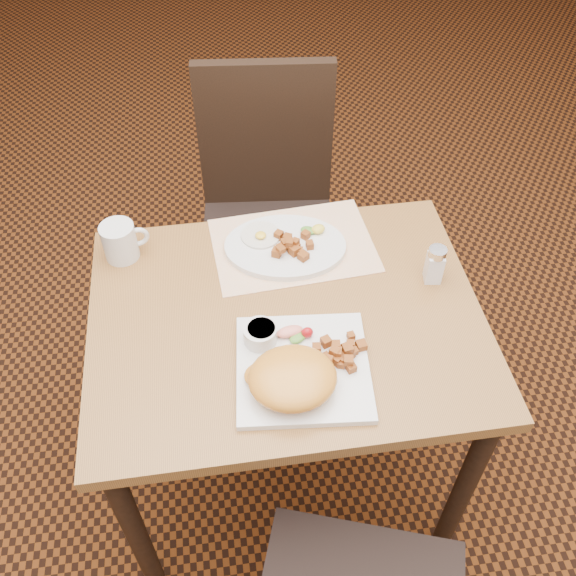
# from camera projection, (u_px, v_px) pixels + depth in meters

# --- Properties ---
(ground) EXTENTS (8.00, 8.00, 0.00)m
(ground) POSITION_uv_depth(u_px,v_px,m) (287.00, 469.00, 2.02)
(ground) COLOR black
(ground) RESTS_ON ground
(table) EXTENTS (0.90, 0.70, 0.75)m
(table) POSITION_uv_depth(u_px,v_px,m) (287.00, 345.00, 1.55)
(table) COLOR #96622E
(table) RESTS_ON ground
(chair_far) EXTENTS (0.46, 0.47, 0.97)m
(chair_far) POSITION_uv_depth(u_px,v_px,m) (268.00, 204.00, 2.06)
(chair_far) COLOR black
(chair_far) RESTS_ON ground
(placemat) EXTENTS (0.42, 0.31, 0.00)m
(placemat) POSITION_uv_depth(u_px,v_px,m) (293.00, 245.00, 1.62)
(placemat) COLOR white
(placemat) RESTS_ON table
(plate_square) EXTENTS (0.31, 0.31, 0.02)m
(plate_square) POSITION_uv_depth(u_px,v_px,m) (303.00, 368.00, 1.36)
(plate_square) COLOR silver
(plate_square) RESTS_ON table
(plate_oval) EXTENTS (0.33, 0.27, 0.02)m
(plate_oval) POSITION_uv_depth(u_px,v_px,m) (285.00, 247.00, 1.61)
(plate_oval) COLOR silver
(plate_oval) RESTS_ON placemat
(hollandaise_mound) EXTENTS (0.19, 0.16, 0.07)m
(hollandaise_mound) POSITION_uv_depth(u_px,v_px,m) (292.00, 378.00, 1.29)
(hollandaise_mound) COLOR orange
(hollandaise_mound) RESTS_ON plate_square
(ramekin) EXTENTS (0.07, 0.07, 0.04)m
(ramekin) POSITION_uv_depth(u_px,v_px,m) (260.00, 334.00, 1.38)
(ramekin) COLOR silver
(ramekin) RESTS_ON plate_square
(garnish_sq) EXTENTS (0.08, 0.06, 0.03)m
(garnish_sq) POSITION_uv_depth(u_px,v_px,m) (295.00, 333.00, 1.40)
(garnish_sq) COLOR #387223
(garnish_sq) RESTS_ON plate_square
(fried_egg) EXTENTS (0.10, 0.10, 0.02)m
(fried_egg) POSITION_uv_depth(u_px,v_px,m) (261.00, 235.00, 1.62)
(fried_egg) COLOR white
(fried_egg) RESTS_ON plate_oval
(garnish_ov) EXTENTS (0.07, 0.05, 0.02)m
(garnish_ov) POSITION_uv_depth(u_px,v_px,m) (314.00, 229.00, 1.62)
(garnish_ov) COLOR #387223
(garnish_ov) RESTS_ON plate_oval
(salt_shaker) EXTENTS (0.05, 0.05, 0.10)m
(salt_shaker) POSITION_uv_depth(u_px,v_px,m) (435.00, 264.00, 1.51)
(salt_shaker) COLOR white
(salt_shaker) RESTS_ON table
(coffee_mug) EXTENTS (0.12, 0.08, 0.10)m
(coffee_mug) POSITION_uv_depth(u_px,v_px,m) (121.00, 241.00, 1.57)
(coffee_mug) COLOR silver
(coffee_mug) RESTS_ON table
(home_fries_sq) EXTENTS (0.12, 0.10, 0.04)m
(home_fries_sq) POSITION_uv_depth(u_px,v_px,m) (340.00, 353.00, 1.36)
(home_fries_sq) COLOR #984D18
(home_fries_sq) RESTS_ON plate_square
(home_fries_ov) EXTENTS (0.11, 0.11, 0.03)m
(home_fries_ov) POSITION_uv_depth(u_px,v_px,m) (291.00, 246.00, 1.58)
(home_fries_ov) COLOR #984D18
(home_fries_ov) RESTS_ON plate_oval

